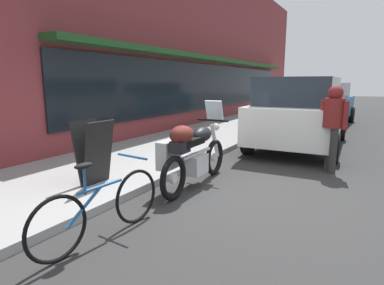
{
  "coord_description": "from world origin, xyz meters",
  "views": [
    {
      "loc": [
        -4.72,
        -1.83,
        1.75
      ],
      "look_at": [
        0.05,
        0.87,
        0.7
      ],
      "focal_mm": 29.72,
      "sensor_mm": 36.0,
      "label": 1
    }
  ],
  "objects_px": {
    "sandwich_board_sign": "(94,152)",
    "parked_bicycle": "(101,208)",
    "touring_motorcycle": "(191,152)",
    "parked_car_down_block": "(324,103)",
    "pedestrian_walking": "(334,118)",
    "parked_minivan": "(301,111)"
  },
  "relations": [
    {
      "from": "sandwich_board_sign",
      "to": "parked_bicycle",
      "type": "bearing_deg",
      "value": -131.42
    },
    {
      "from": "touring_motorcycle",
      "to": "parked_car_down_block",
      "type": "distance_m",
      "value": 9.59
    },
    {
      "from": "pedestrian_walking",
      "to": "parked_car_down_block",
      "type": "relative_size",
      "value": 0.37
    },
    {
      "from": "touring_motorcycle",
      "to": "parked_bicycle",
      "type": "xyz_separation_m",
      "value": [
        -2.05,
        -0.02,
        -0.24
      ]
    },
    {
      "from": "parked_bicycle",
      "to": "parked_car_down_block",
      "type": "relative_size",
      "value": 0.38
    },
    {
      "from": "parked_bicycle",
      "to": "parked_car_down_block",
      "type": "xyz_separation_m",
      "value": [
        11.6,
        -0.76,
        0.54
      ]
    },
    {
      "from": "pedestrian_walking",
      "to": "parked_minivan",
      "type": "bearing_deg",
      "value": 24.88
    },
    {
      "from": "touring_motorcycle",
      "to": "parked_car_down_block",
      "type": "height_order",
      "value": "parked_car_down_block"
    },
    {
      "from": "parked_minivan",
      "to": "pedestrian_walking",
      "type": "relative_size",
      "value": 2.85
    },
    {
      "from": "parked_bicycle",
      "to": "pedestrian_walking",
      "type": "bearing_deg",
      "value": -24.09
    },
    {
      "from": "touring_motorcycle",
      "to": "sandwich_board_sign",
      "type": "xyz_separation_m",
      "value": [
        -0.89,
        1.3,
        0.02
      ]
    },
    {
      "from": "parked_minivan",
      "to": "parked_bicycle",
      "type": "bearing_deg",
      "value": 172.39
    },
    {
      "from": "touring_motorcycle",
      "to": "pedestrian_walking",
      "type": "relative_size",
      "value": 1.3
    },
    {
      "from": "sandwich_board_sign",
      "to": "parked_car_down_block",
      "type": "xyz_separation_m",
      "value": [
        10.44,
        -2.09,
        0.27
      ]
    },
    {
      "from": "touring_motorcycle",
      "to": "parked_bicycle",
      "type": "distance_m",
      "value": 2.06
    },
    {
      "from": "parked_minivan",
      "to": "sandwich_board_sign",
      "type": "bearing_deg",
      "value": 157.52
    },
    {
      "from": "sandwich_board_sign",
      "to": "parked_minivan",
      "type": "bearing_deg",
      "value": -22.48
    },
    {
      "from": "touring_motorcycle",
      "to": "sandwich_board_sign",
      "type": "relative_size",
      "value": 2.13
    },
    {
      "from": "parked_bicycle",
      "to": "sandwich_board_sign",
      "type": "xyz_separation_m",
      "value": [
        1.16,
        1.32,
        0.26
      ]
    },
    {
      "from": "touring_motorcycle",
      "to": "parked_minivan",
      "type": "distance_m",
      "value": 4.49
    },
    {
      "from": "parked_bicycle",
      "to": "parked_car_down_block",
      "type": "distance_m",
      "value": 11.64
    },
    {
      "from": "parked_car_down_block",
      "to": "parked_bicycle",
      "type": "bearing_deg",
      "value": 176.23
    }
  ]
}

